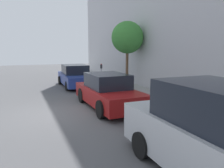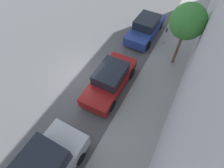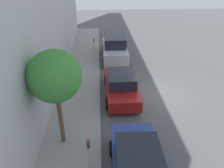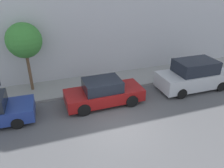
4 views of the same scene
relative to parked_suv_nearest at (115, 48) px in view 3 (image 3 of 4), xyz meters
The scene contains 8 objects.
ground_plane 6.58m from the parked_suv_nearest, 109.50° to the left, with size 60.00×60.00×0.00m, color #515154.
sidewalk 6.74m from the parked_suv_nearest, 66.70° to the left, with size 2.64×32.00×0.15m.
parked_suv_nearest is the anchor object (origin of this frame).
parked_sedan_second 6.18m from the parked_suv_nearest, 89.52° to the left, with size 1.92×4.53×1.54m.
parked_sedan_third 12.31m from the parked_suv_nearest, 89.95° to the left, with size 1.92×4.55×1.54m.
parking_meter_near 2.03m from the parked_suv_nearest, 28.90° to the right, with size 0.11×0.15×1.40m.
parking_meter_far 11.89m from the parked_suv_nearest, 81.42° to the left, with size 0.11×0.15×1.45m.
street_tree 10.85m from the parked_suv_nearest, 73.48° to the left, with size 2.09×2.09×4.28m.
Camera 3 is at (3.43, 11.54, 7.09)m, focal length 35.00 mm.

